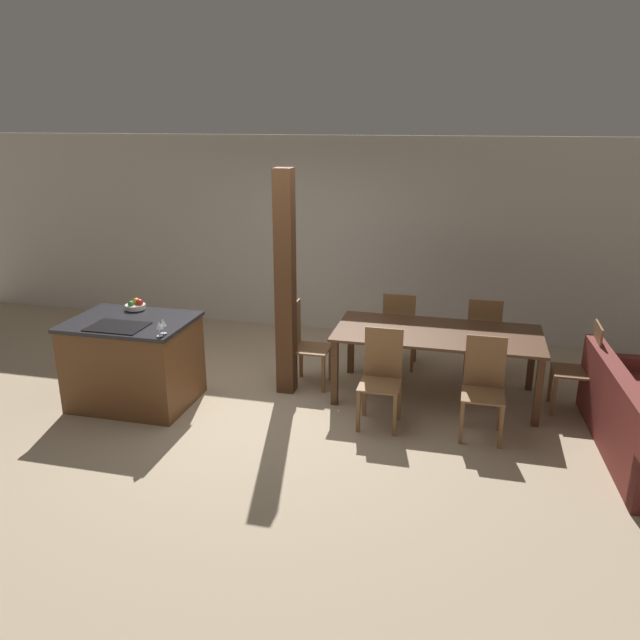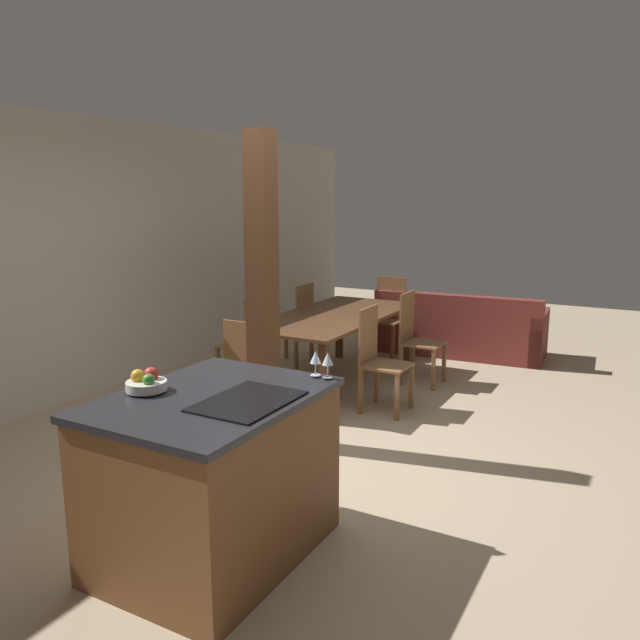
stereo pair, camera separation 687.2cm
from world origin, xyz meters
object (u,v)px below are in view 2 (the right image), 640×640
object	(u,v)px
couch	(460,332)
dining_chair_near_left	(379,358)
dining_chair_foot_end	(388,315)
wine_glass_near	(328,360)
dining_chair_far_left	(248,340)
fruit_bowl	(146,382)
kitchen_island	(214,476)
wine_glass_middle	(316,358)
dining_table	(333,322)
dining_chair_near_right	(416,337)
timber_post	(262,292)
dining_chair_far_right	(297,323)
dining_chair_head_end	(252,374)

from	to	relation	value
couch	dining_chair_near_left	bearing A→B (deg)	85.00
dining_chair_foot_end	couch	distance (m)	0.94
dining_chair_near_left	dining_chair_foot_end	world-z (taller)	same
wine_glass_near	dining_chair_far_left	bearing A→B (deg)	44.61
fruit_bowl	dining_chair_foot_end	bearing A→B (deg)	6.73
kitchen_island	couch	distance (m)	5.04
wine_glass_middle	couch	xyz separation A→B (m)	(4.48, 0.43, -0.76)
dining_table	wine_glass_near	bearing A→B (deg)	-152.99
dining_chair_near_right	wine_glass_middle	bearing A→B (deg)	-170.87
kitchen_island	dining_chair_far_left	distance (m)	3.08
fruit_bowl	dining_table	xyz separation A→B (m)	(3.22, 0.55, -0.31)
dining_chair_near_right	timber_post	size ratio (longest dim) A/B	0.39
wine_glass_middle	dining_chair_near_right	distance (m)	3.12
wine_glass_middle	dining_chair_near_left	distance (m)	2.19
dining_chair_foot_end	dining_chair_far_right	bearing A→B (deg)	-126.82
wine_glass_near	dining_chair_foot_end	world-z (taller)	wine_glass_near
dining_chair_near_left	dining_chair_near_right	world-z (taller)	same
wine_glass_near	dining_table	bearing A→B (deg)	27.01
dining_chair_near_right	kitchen_island	bearing A→B (deg)	-177.39
dining_table	dining_chair_far_right	size ratio (longest dim) A/B	2.26
dining_chair_far_left	couch	bearing A→B (deg)	147.90
dining_chair_head_end	dining_chair_far_right	bearing A→B (deg)	-69.49
dining_table	dining_chair_head_end	xyz separation A→B (m)	(-1.47, 0.00, -0.18)
wine_glass_near	dining_table	xyz separation A→B (m)	(2.55, 1.30, -0.37)
dining_chair_near_right	dining_chair_far_right	distance (m)	1.46
dining_table	dining_chair_head_end	size ratio (longest dim) A/B	2.26
dining_chair_head_end	couch	size ratio (longest dim) A/B	0.46
fruit_bowl	dining_chair_near_left	size ratio (longest dim) A/B	0.23
dining_chair_head_end	couch	bearing A→B (deg)	-103.03
fruit_bowl	dining_chair_head_end	size ratio (longest dim) A/B	0.23
wine_glass_near	dining_chair_far_left	distance (m)	2.94
wine_glass_middle	dining_chair_near_left	xyz separation A→B (m)	(2.06, 0.49, -0.55)
couch	kitchen_island	bearing A→B (deg)	87.52
wine_glass_near	dining_table	distance (m)	2.88
timber_post	dining_chair_far_left	bearing A→B (deg)	40.37
kitchen_island	dining_chair_foot_end	xyz separation A→B (m)	(4.57, 0.90, 0.03)
wine_glass_near	dining_chair_near_right	world-z (taller)	wine_glass_near
timber_post	fruit_bowl	bearing A→B (deg)	-168.47
wine_glass_near	dining_chair_foot_end	xyz separation A→B (m)	(4.02, 1.30, -0.55)
dining_chair_far_right	dining_chair_far_left	bearing A→B (deg)	0.00
dining_chair_near_left	dining_chair_far_left	world-z (taller)	same
kitchen_island	dining_chair_near_right	size ratio (longest dim) A/B	1.30
kitchen_island	dining_chair_far_left	bearing A→B (deg)	31.93
dining_chair_foot_end	dining_chair_near_right	bearing A→B (deg)	-53.18
dining_chair_head_end	dining_chair_foot_end	bearing A→B (deg)	-90.00
wine_glass_near	dining_chair_far_right	size ratio (longest dim) A/B	0.15
dining_chair_near_left	dining_chair_foot_end	xyz separation A→B (m)	(1.96, 0.73, 0.00)
dining_chair_foot_end	wine_glass_middle	bearing A→B (deg)	-73.10
kitchen_island	timber_post	xyz separation A→B (m)	(1.49, 0.67, 0.76)
dining_chair_near_right	dining_chair_head_end	xyz separation A→B (m)	(-1.96, 0.73, 0.00)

